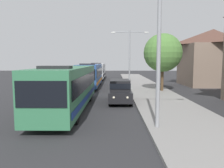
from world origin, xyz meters
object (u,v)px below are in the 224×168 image
(bus_lead, at_px, (69,86))
(bus_middle, at_px, (98,71))
(roadside_tree, at_px, (163,53))
(white_suv, at_px, (120,90))
(streetlamp_mid, at_px, (130,52))
(bus_second_in_line, at_px, (90,75))
(streetlamp_near, at_px, (159,30))

(bus_lead, bearing_deg, bus_middle, 90.00)
(roadside_tree, bearing_deg, bus_lead, -133.50)
(white_suv, bearing_deg, bus_lead, -143.06)
(bus_lead, xyz_separation_m, streetlamp_mid, (5.40, 15.61, 3.14))
(bus_second_in_line, height_order, streetlamp_mid, streetlamp_mid)
(bus_lead, distance_m, roadside_tree, 12.87)
(streetlamp_mid, bearing_deg, bus_middle, 116.06)
(white_suv, height_order, roadside_tree, roadside_tree)
(bus_middle, relative_size, roadside_tree, 1.67)
(bus_lead, xyz_separation_m, streetlamp_near, (5.40, -4.66, 3.26))
(white_suv, bearing_deg, streetlamp_near, -77.14)
(bus_middle, relative_size, streetlamp_near, 1.38)
(bus_lead, bearing_deg, bus_second_in_line, 90.00)
(bus_middle, distance_m, roadside_tree, 19.74)
(bus_lead, relative_size, bus_second_in_line, 1.14)
(roadside_tree, bearing_deg, bus_second_in_line, 152.57)
(streetlamp_near, height_order, roadside_tree, streetlamp_near)
(roadside_tree, bearing_deg, streetlamp_mid, 116.63)
(bus_middle, height_order, roadside_tree, roadside_tree)
(bus_lead, xyz_separation_m, roadside_tree, (8.65, 9.12, 2.73))
(bus_second_in_line, bearing_deg, roadside_tree, -27.43)
(streetlamp_near, relative_size, roadside_tree, 1.20)
(bus_lead, bearing_deg, streetlamp_mid, 70.93)
(streetlamp_near, distance_m, streetlamp_mid, 20.28)
(white_suv, height_order, streetlamp_near, streetlamp_near)
(bus_second_in_line, xyz_separation_m, bus_middle, (0.00, 13.04, 0.00))
(bus_lead, relative_size, white_suv, 2.50)
(streetlamp_near, bearing_deg, bus_middle, 99.78)
(bus_second_in_line, height_order, roadside_tree, roadside_tree)
(bus_lead, xyz_separation_m, bus_second_in_line, (-0.00, 13.61, -0.00))
(bus_middle, bearing_deg, bus_second_in_line, -90.00)
(streetlamp_near, relative_size, streetlamp_mid, 1.01)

